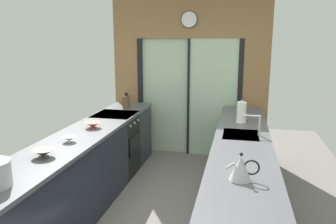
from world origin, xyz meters
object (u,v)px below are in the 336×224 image
at_px(mixing_bowl_mid, 69,139).
at_px(kettle, 241,168).
at_px(oven_range, 116,144).
at_px(soap_bottle, 241,109).
at_px(paper_towel_roll, 241,112).
at_px(mixing_bowl_near, 43,153).
at_px(knife_block, 126,102).
at_px(mixing_bowl_far, 93,125).

bearing_deg(mixing_bowl_mid, kettle, -18.93).
distance_m(oven_range, soap_bottle, 1.90).
height_order(mixing_bowl_mid, kettle, kettle).
distance_m(mixing_bowl_mid, paper_towel_roll, 2.18).
bearing_deg(paper_towel_roll, oven_range, 175.80).
relative_size(mixing_bowl_near, knife_block, 0.85).
xyz_separation_m(oven_range, knife_block, (0.02, 0.46, 0.57)).
xyz_separation_m(soap_bottle, paper_towel_roll, (0.00, -0.33, 0.02)).
bearing_deg(mixing_bowl_mid, mixing_bowl_near, -90.00).
xyz_separation_m(knife_block, soap_bottle, (1.78, -0.26, 0.01)).
relative_size(mixing_bowl_mid, knife_block, 0.59).
distance_m(oven_range, mixing_bowl_far, 0.94).
height_order(soap_bottle, paper_towel_roll, paper_towel_roll).
xyz_separation_m(mixing_bowl_near, knife_block, (0.00, 2.31, 0.06)).
bearing_deg(oven_range, paper_towel_roll, -4.20).
bearing_deg(knife_block, mixing_bowl_mid, -90.00).
height_order(mixing_bowl_near, knife_block, knife_block).
bearing_deg(kettle, mixing_bowl_near, 175.75).
height_order(kettle, paper_towel_roll, paper_towel_roll).
bearing_deg(mixing_bowl_far, paper_towel_roll, 20.31).
height_order(mixing_bowl_mid, knife_block, knife_block).
bearing_deg(soap_bottle, knife_block, 171.65).
bearing_deg(mixing_bowl_near, knife_block, 90.00).
bearing_deg(mixing_bowl_far, knife_block, 90.00).
distance_m(knife_block, soap_bottle, 1.80).
relative_size(mixing_bowl_near, paper_towel_roll, 0.70).
xyz_separation_m(oven_range, mixing_bowl_far, (0.02, -0.79, 0.50)).
xyz_separation_m(knife_block, paper_towel_roll, (1.78, -0.59, 0.04)).
relative_size(oven_range, kettle, 3.53).
distance_m(mixing_bowl_mid, knife_block, 1.83).
distance_m(knife_block, paper_towel_roll, 1.87).
bearing_deg(mixing_bowl_far, mixing_bowl_near, -90.00).
relative_size(oven_range, paper_towel_roll, 3.04).
bearing_deg(kettle, knife_block, 126.09).
height_order(mixing_bowl_far, soap_bottle, soap_bottle).
bearing_deg(kettle, oven_range, 132.15).
height_order(mixing_bowl_far, paper_towel_roll, paper_towel_roll).
bearing_deg(paper_towel_roll, mixing_bowl_mid, -145.01).
bearing_deg(mixing_bowl_near, kettle, -4.25).
relative_size(mixing_bowl_far, soap_bottle, 0.77).
distance_m(mixing_bowl_near, kettle, 1.79).
xyz_separation_m(oven_range, kettle, (1.80, -1.99, 0.56)).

